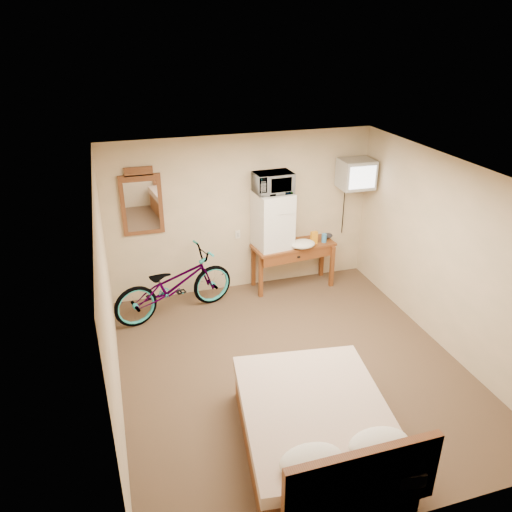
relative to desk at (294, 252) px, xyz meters
name	(u,v)px	position (x,y,z in m)	size (l,w,h in m)	color
room	(295,280)	(-0.77, -2.00, 0.62)	(4.60, 4.64, 2.50)	#4A3225
desk	(294,252)	(0.00, 0.00, 0.00)	(1.36, 0.64, 0.75)	brown
mini_fridge	(273,220)	(-0.35, 0.06, 0.57)	(0.60, 0.58, 0.88)	silver
microwave	(273,183)	(-0.35, 0.06, 1.16)	(0.57, 0.38, 0.31)	silver
snack_bag	(314,238)	(0.32, -0.04, 0.23)	(0.10, 0.06, 0.21)	orange
blue_cup	(324,238)	(0.50, -0.03, 0.19)	(0.08, 0.08, 0.14)	#3883C0
cloth_cream	(303,244)	(0.09, -0.14, 0.19)	(0.41, 0.31, 0.12)	white
cloth_dark_a	(269,249)	(-0.45, -0.11, 0.17)	(0.24, 0.18, 0.09)	black
cloth_dark_b	(327,236)	(0.62, 0.11, 0.16)	(0.18, 0.15, 0.08)	black
crt_television	(356,174)	(1.00, 0.02, 1.20)	(0.53, 0.60, 0.45)	black
wall_mirror	(142,203)	(-2.29, 0.27, 0.98)	(0.60, 0.04, 1.02)	brown
bicycle	(174,284)	(-1.97, -0.28, -0.14)	(0.65, 1.85, 0.97)	black
bed	(318,430)	(-1.02, -3.38, -0.33)	(1.67, 2.07, 0.90)	brown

